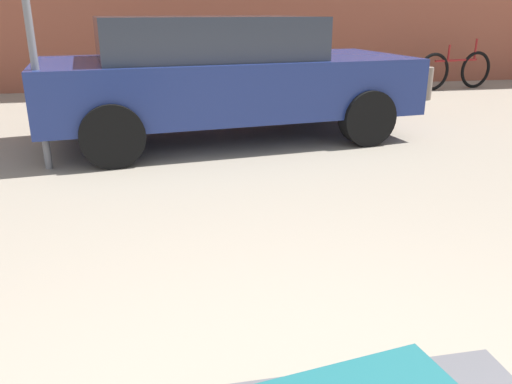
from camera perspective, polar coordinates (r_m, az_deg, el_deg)
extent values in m
cube|color=navy|center=(6.26, -3.14, 11.78)|extent=(4.49, 2.31, 0.64)
cube|color=#2D333D|center=(6.15, -5.59, 16.73)|extent=(2.58, 1.86, 0.46)
cylinder|color=black|center=(7.57, 5.78, 10.62)|extent=(0.66, 0.30, 0.64)
cylinder|color=black|center=(6.07, 12.26, 8.07)|extent=(0.66, 0.30, 0.64)
cylinder|color=black|center=(6.94, -16.53, 9.11)|extent=(0.66, 0.30, 0.64)
cylinder|color=black|center=(5.27, -15.71, 6.07)|extent=(0.66, 0.30, 0.64)
torus|color=black|center=(10.74, 19.13, 12.52)|extent=(0.72, 0.19, 0.72)
torus|color=black|center=(11.43, 23.23, 12.39)|extent=(0.72, 0.19, 0.72)
cylinder|color=maroon|center=(11.06, 21.37, 13.49)|extent=(0.99, 0.22, 0.04)
cylinder|color=maroon|center=(10.91, 20.67, 14.30)|extent=(0.05, 0.05, 0.30)
cylinder|color=maroon|center=(11.35, 23.25, 14.40)|extent=(0.05, 0.05, 0.40)
cylinder|color=#72665B|center=(9.06, 11.23, 11.56)|extent=(0.26, 0.26, 0.56)
cylinder|color=#72665B|center=(9.60, 18.27, 11.40)|extent=(0.26, 0.26, 0.56)
cylinder|color=slate|center=(5.30, -23.63, 14.56)|extent=(0.07, 0.07, 2.33)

